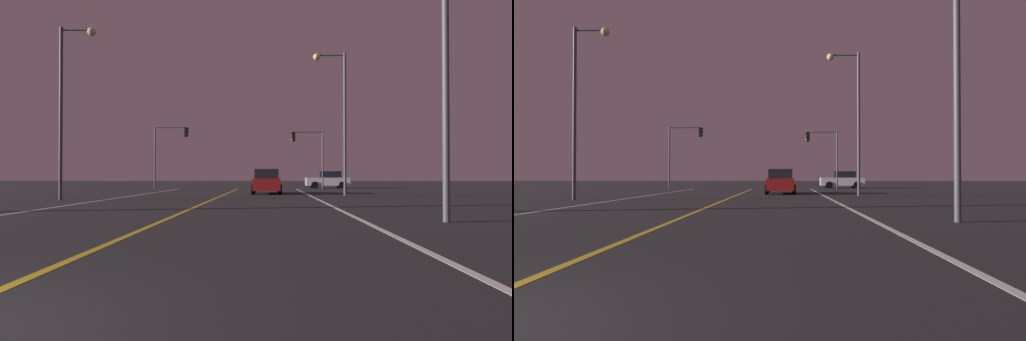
{
  "view_description": "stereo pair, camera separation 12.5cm",
  "coord_description": "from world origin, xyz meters",
  "views": [
    {
      "loc": [
        2.92,
        -2.79,
        1.24
      ],
      "look_at": [
        1.98,
        28.33,
        1.63
      ],
      "focal_mm": 29.64,
      "sensor_mm": 36.0,
      "label": 1
    },
    {
      "loc": [
        3.04,
        -2.79,
        1.24
      ],
      "look_at": [
        1.98,
        28.33,
        1.63
      ],
      "focal_mm": 29.64,
      "sensor_mm": 36.0,
      "label": 2
    }
  ],
  "objects": [
    {
      "name": "lane_center_divider",
      "position": [
        0.0,
        15.51,
        0.0
      ],
      "size": [
        0.16,
        43.03,
        0.01
      ],
      "primitive_type": "cube",
      "color": "gold",
      "rests_on": "ground"
    },
    {
      "name": "car_crossing_side",
      "position": [
        8.87,
        39.83,
        0.82
      ],
      "size": [
        4.3,
        2.02,
        1.7
      ],
      "rotation": [
        0.0,
        0.0,
        3.14
      ],
      "color": "black",
      "rests_on": "ground"
    },
    {
      "name": "street_lamp_left_mid",
      "position": [
        -7.3,
        18.36,
        5.51
      ],
      "size": [
        1.88,
        0.44,
        8.84
      ],
      "color": "#4C4C51",
      "rests_on": "ground"
    },
    {
      "name": "lane_edge_right",
      "position": [
        5.5,
        15.51,
        0.0
      ],
      "size": [
        0.16,
        43.03,
        0.01
      ],
      "primitive_type": "cube",
      "color": "silver",
      "rests_on": "ground"
    },
    {
      "name": "traffic_light_near_right",
      "position": [
        6.62,
        37.53,
        4.06
      ],
      "size": [
        3.07,
        0.36,
        5.47
      ],
      "rotation": [
        0.0,
        0.0,
        3.14
      ],
      "color": "#4C4C51",
      "rests_on": "ground"
    },
    {
      "name": "street_lamp_right_far",
      "position": [
        7.25,
        23.65,
        5.58
      ],
      "size": [
        2.07,
        0.44,
        8.94
      ],
      "rotation": [
        0.0,
        0.0,
        3.14
      ],
      "color": "#4C4C51",
      "rests_on": "ground"
    },
    {
      "name": "car_ahead_far",
      "position": [
        2.78,
        26.39,
        0.82
      ],
      "size": [
        2.02,
        4.3,
        1.7
      ],
      "rotation": [
        0.0,
        0.0,
        1.57
      ],
      "color": "black",
      "rests_on": "ground"
    },
    {
      "name": "traffic_light_near_left",
      "position": [
        -6.53,
        37.53,
        4.4
      ],
      "size": [
        3.36,
        0.36,
        5.95
      ],
      "color": "#4C4C51",
      "rests_on": "ground"
    },
    {
      "name": "street_lamp_right_near",
      "position": [
        7.05,
        8.66,
        4.91
      ],
      "size": [
        2.61,
        0.44,
        7.64
      ],
      "rotation": [
        0.0,
        0.0,
        3.14
      ],
      "color": "#4C4C51",
      "rests_on": "ground"
    },
    {
      "name": "lane_edge_left",
      "position": [
        -5.5,
        15.51,
        0.0
      ],
      "size": [
        0.16,
        43.03,
        0.01
      ],
      "primitive_type": "cube",
      "color": "silver",
      "rests_on": "ground"
    }
  ]
}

